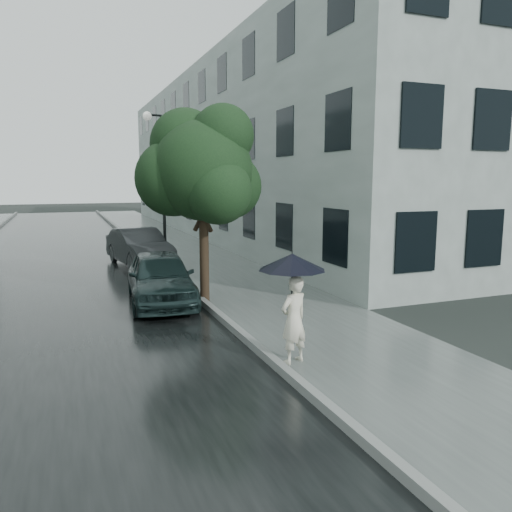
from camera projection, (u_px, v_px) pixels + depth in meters
name	position (u px, v px, depth m)	size (l,w,h in m)	color
ground	(326.00, 338.00, 9.94)	(120.00, 120.00, 0.00)	black
sidewalk	(191.00, 254.00, 21.07)	(3.50, 60.00, 0.01)	slate
kerb_near	(148.00, 254.00, 20.40)	(0.15, 60.00, 0.15)	slate
asphalt_road	(56.00, 261.00, 19.16)	(6.85, 60.00, 0.00)	black
building_near	(245.00, 155.00, 29.17)	(7.02, 36.00, 9.00)	#96A4A0
pedestrian	(294.00, 320.00, 8.47)	(0.55, 0.36, 1.51)	beige
umbrella	(292.00, 262.00, 8.31)	(1.29, 1.29, 1.02)	black
street_tree	(202.00, 169.00, 12.43)	(3.25, 2.95, 4.96)	#332619
lamp_post	(160.00, 178.00, 18.62)	(0.84, 0.40, 5.55)	black
car_near	(160.00, 277.00, 12.61)	(1.57, 3.90, 1.33)	black
car_far	(139.00, 247.00, 18.10)	(1.42, 4.09, 1.35)	black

